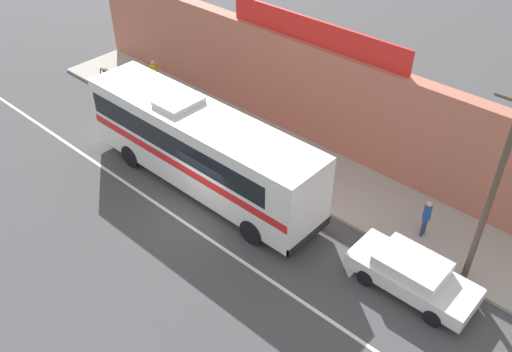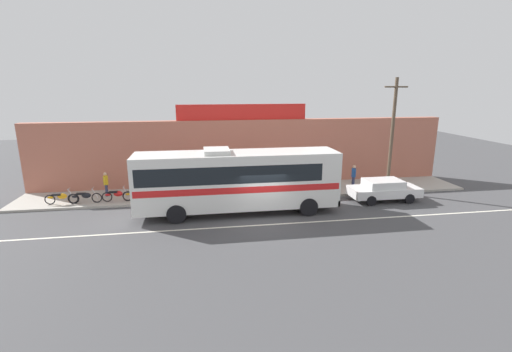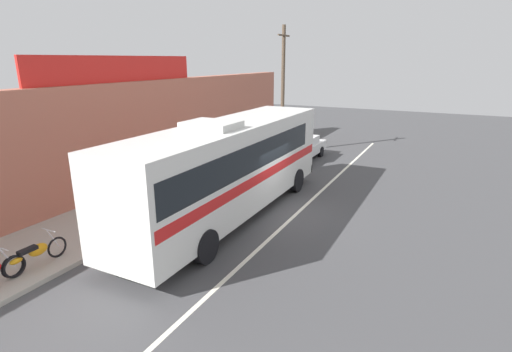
{
  "view_description": "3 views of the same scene",
  "coord_description": "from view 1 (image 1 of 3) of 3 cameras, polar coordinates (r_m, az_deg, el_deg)",
  "views": [
    {
      "loc": [
        12.77,
        -10.83,
        14.69
      ],
      "look_at": [
        1.39,
        1.78,
        1.62
      ],
      "focal_mm": 38.43,
      "sensor_mm": 36.0,
      "label": 1
    },
    {
      "loc": [
        -3.4,
        -18.41,
        7.18
      ],
      "look_at": [
        -0.13,
        1.8,
        2.03
      ],
      "focal_mm": 25.33,
      "sensor_mm": 36.0,
      "label": 2
    },
    {
      "loc": [
        -13.32,
        -5.83,
        5.76
      ],
      "look_at": [
        0.63,
        1.25,
        1.11
      ],
      "focal_mm": 27.66,
      "sensor_mm": 36.0,
      "label": 3
    }
  ],
  "objects": [
    {
      "name": "ground_plane",
      "position": [
        22.27,
        -5.75,
        -3.92
      ],
      "size": [
        70.0,
        70.0,
        0.0
      ],
      "primitive_type": "plane",
      "color": "#444447"
    },
    {
      "name": "sidewalk_slab",
      "position": [
        25.17,
        2.86,
        2.02
      ],
      "size": [
        30.0,
        3.6,
        0.14
      ],
      "primitive_type": "cube",
      "color": "#A8A399",
      "rests_on": "ground_plane"
    },
    {
      "name": "storefront_facade",
      "position": [
        25.39,
        6.16,
        8.4
      ],
      "size": [
        30.0,
        0.7,
        4.8
      ],
      "primitive_type": "cube",
      "color": "#B26651",
      "rests_on": "ground_plane"
    },
    {
      "name": "storefront_billboard",
      "position": [
        24.22,
        6.2,
        14.68
      ],
      "size": [
        9.23,
        0.12,
        1.1
      ],
      "primitive_type": "cube",
      "color": "red",
      "rests_on": "storefront_facade"
    },
    {
      "name": "road_center_stripe",
      "position": [
        21.89,
        -7.28,
        -4.93
      ],
      "size": [
        30.0,
        0.14,
        0.01
      ],
      "primitive_type": "cube",
      "color": "silver",
      "rests_on": "ground_plane"
    },
    {
      "name": "intercity_bus",
      "position": [
        22.52,
        -5.9,
        3.26
      ],
      "size": [
        11.45,
        2.61,
        3.78
      ],
      "color": "silver",
      "rests_on": "ground_plane"
    },
    {
      "name": "parked_car",
      "position": [
        19.59,
        15.93,
        -9.76
      ],
      "size": [
        4.4,
        1.89,
        1.37
      ],
      "color": "silver",
      "rests_on": "ground_plane"
    },
    {
      "name": "utility_pole",
      "position": [
        18.45,
        23.49,
        -1.27
      ],
      "size": [
        1.6,
        0.22,
        7.56
      ],
      "color": "brown",
      "rests_on": "sidewalk_slab"
    },
    {
      "name": "motorcycle_blue",
      "position": [
        28.73,
        -9.79,
        7.55
      ],
      "size": [
        1.9,
        0.56,
        0.94
      ],
      "color": "black",
      "rests_on": "sidewalk_slab"
    },
    {
      "name": "motorcycle_orange",
      "position": [
        30.99,
        -13.57,
        9.38
      ],
      "size": [
        1.94,
        0.56,
        0.94
      ],
      "color": "black",
      "rests_on": "sidewalk_slab"
    },
    {
      "name": "motorcycle_red",
      "position": [
        29.66,
        -11.29,
        8.38
      ],
      "size": [
        1.84,
        0.56,
        0.94
      ],
      "color": "black",
      "rests_on": "sidewalk_slab"
    },
    {
      "name": "motorcycle_green",
      "position": [
        32.08,
        -15.0,
        10.14
      ],
      "size": [
        1.93,
        0.56,
        0.94
      ],
      "color": "black",
      "rests_on": "sidewalk_slab"
    },
    {
      "name": "pedestrian_far_left",
      "position": [
        30.75,
        -10.57,
        10.61
      ],
      "size": [
        0.3,
        0.48,
        1.59
      ],
      "color": "navy",
      "rests_on": "sidewalk_slab"
    },
    {
      "name": "pedestrian_near_shop",
      "position": [
        21.37,
        17.32,
        -3.99
      ],
      "size": [
        0.3,
        0.48,
        1.66
      ],
      "color": "navy",
      "rests_on": "sidewalk_slab"
    }
  ]
}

